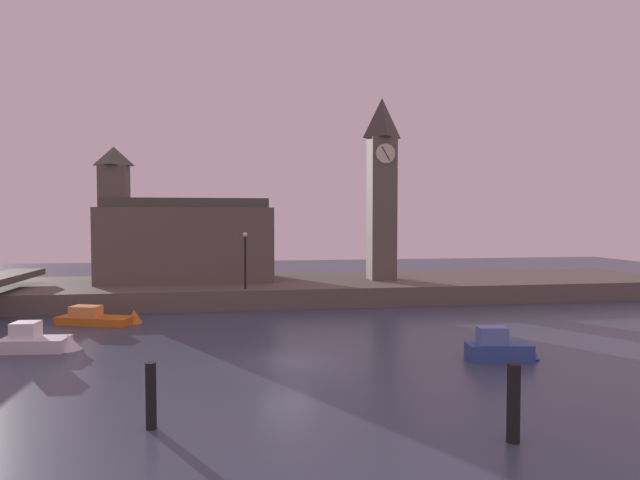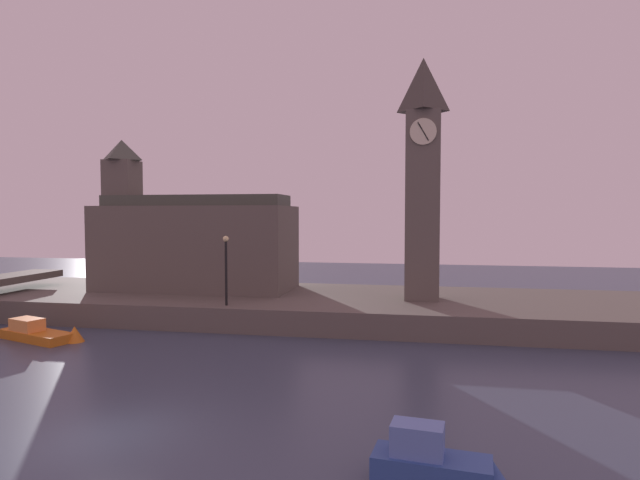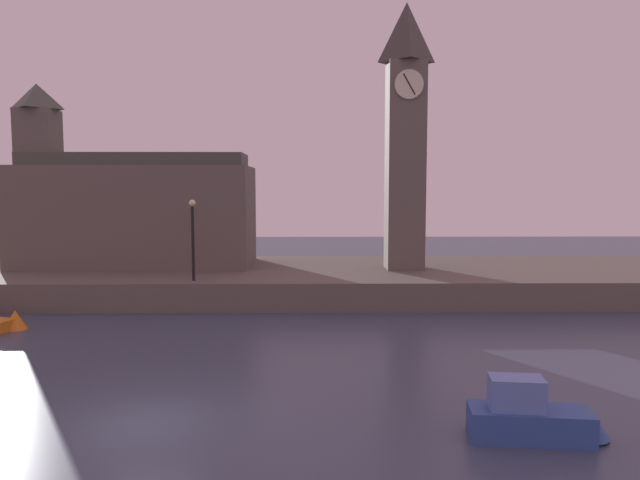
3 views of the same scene
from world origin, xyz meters
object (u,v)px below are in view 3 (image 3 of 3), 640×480
object	(u,v)px
clock_tower	(405,133)
streetlamp	(193,231)
parliament_hall	(129,209)
boat_tour_blue	(538,417)

from	to	relation	value
clock_tower	streetlamp	size ratio (longest dim) A/B	3.67
parliament_hall	streetlamp	size ratio (longest dim) A/B	3.36
parliament_hall	streetlamp	xyz separation A→B (m)	(5.19, -6.34, -0.90)
clock_tower	parliament_hall	xyz separation A→B (m)	(-16.92, 1.86, -4.54)
clock_tower	boat_tour_blue	size ratio (longest dim) A/B	4.25
clock_tower	streetlamp	bearing A→B (deg)	-159.11
clock_tower	parliament_hall	distance (m)	17.61
clock_tower	streetlamp	distance (m)	13.68
streetlamp	boat_tour_blue	world-z (taller)	streetlamp
parliament_hall	boat_tour_blue	xyz separation A→B (m)	(17.13, -22.70, -4.46)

